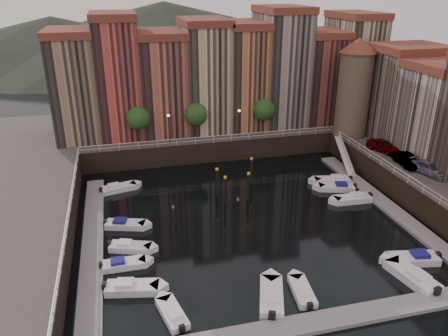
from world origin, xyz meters
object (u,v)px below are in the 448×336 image
object	(u,v)px
boat_left_2	(130,247)
boat_left_1	(123,264)
car_a	(383,146)
car_b	(406,161)
mooring_pilings	(236,182)
car_c	(429,169)
corner_tower	(354,86)
boat_left_0	(131,288)
gangway	(345,154)

from	to	relation	value
boat_left_2	boat_left_1	bearing A→B (deg)	-85.68
car_a	car_b	size ratio (longest dim) A/B	1.04
boat_left_1	boat_left_2	size ratio (longest dim) A/B	0.96
mooring_pilings	car_b	distance (m)	20.89
mooring_pilings	car_c	size ratio (longest dim) A/B	1.10
corner_tower	car_b	xyz separation A→B (m)	(0.79, -12.43, -6.46)
car_b	car_c	bearing A→B (deg)	-64.75
mooring_pilings	boat_left_0	size ratio (longest dim) A/B	1.12
gangway	boat_left_0	bearing A→B (deg)	-146.66
gangway	car_b	size ratio (longest dim) A/B	1.87
boat_left_0	car_a	xyz separation A→B (m)	(33.72, 16.75, 3.42)
gangway	boat_left_1	distance (m)	34.60
corner_tower	car_c	world-z (taller)	corner_tower
boat_left_0	boat_left_1	world-z (taller)	boat_left_0
car_b	boat_left_2	bearing A→B (deg)	-165.74
corner_tower	boat_left_1	bearing A→B (deg)	-148.28
boat_left_0	car_a	world-z (taller)	car_a
boat_left_1	boat_left_2	xyz separation A→B (m)	(0.71, 2.67, 0.01)
car_a	boat_left_1	bearing A→B (deg)	-177.44
corner_tower	gangway	bearing A→B (deg)	-122.80
boat_left_1	car_c	bearing A→B (deg)	8.50
mooring_pilings	boat_left_2	world-z (taller)	mooring_pilings
mooring_pilings	boat_left_1	size ratio (longest dim) A/B	1.30
mooring_pilings	car_b	world-z (taller)	car_b
mooring_pilings	boat_left_1	world-z (taller)	mooring_pilings
boat_left_2	car_a	xyz separation A→B (m)	(33.54, 10.51, 3.46)
gangway	boat_left_2	distance (m)	32.79
corner_tower	boat_left_2	distance (m)	38.64
gangway	car_b	world-z (taller)	car_b
boat_left_1	boat_left_2	bearing A→B (deg)	74.93
gangway	car_c	bearing A→B (deg)	-66.22
car_a	car_c	world-z (taller)	car_a
car_a	car_b	world-z (taller)	car_a
boat_left_0	car_b	xyz separation A→B (m)	(33.70, 11.81, 3.37)
car_a	car_c	size ratio (longest dim) A/B	0.95
mooring_pilings	car_b	bearing A→B (deg)	-9.02
mooring_pilings	car_c	world-z (taller)	car_c
corner_tower	mooring_pilings	size ratio (longest dim) A/B	2.59
corner_tower	boat_left_2	size ratio (longest dim) A/B	3.23
car_b	mooring_pilings	bearing A→B (deg)	175.80
car_c	boat_left_1	bearing A→B (deg)	173.84
corner_tower	car_a	distance (m)	9.90
boat_left_2	car_a	distance (m)	35.32
boat_left_1	car_a	xyz separation A→B (m)	(34.25, 13.18, 3.47)
boat_left_2	mooring_pilings	bearing A→B (deg)	53.41
mooring_pilings	boat_left_1	distance (m)	17.94
gangway	car_a	size ratio (longest dim) A/B	1.81
car_b	car_c	world-z (taller)	car_b
boat_left_1	corner_tower	bearing A→B (deg)	31.52
boat_left_0	boat_left_2	bearing A→B (deg)	100.26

